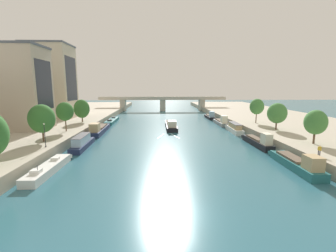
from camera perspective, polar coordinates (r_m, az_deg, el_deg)
name	(u,v)px	position (r m, az deg, el deg)	size (l,w,h in m)	color
ground_plane	(184,213)	(24.13, 3.99, -20.60)	(400.00, 400.00, 0.00)	#2D6070
quay_left	(47,122)	(84.50, -27.57, 0.90)	(36.00, 170.00, 2.04)	#B2A893
quay_right	(279,120)	(86.72, 25.58, 1.25)	(36.00, 170.00, 2.04)	#B2A893
barge_midriver	(171,125)	(69.96, 0.74, 0.29)	(3.10, 17.99, 2.85)	black
wake_behind_barge	(168,136)	(58.06, 0.00, -2.49)	(5.60, 5.87, 0.03)	#A0CCD6
moored_boat_left_end	(49,168)	(37.98, -27.27, -9.20)	(2.33, 12.15, 2.24)	silver
moored_boat_left_gap_after	(82,143)	(49.77, -20.34, -3.84)	(2.47, 11.83, 2.67)	#1E284C
moored_boat_left_far	(99,129)	(64.66, -16.58, -0.77)	(3.35, 16.45, 3.31)	#1E284C
moored_boat_left_downstream	(112,121)	(83.72, -13.59, 1.31)	(2.85, 15.88, 2.11)	#23666B
moored_boat_right_far	(297,163)	(39.91, 29.11, -7.96)	(2.78, 12.66, 3.09)	#23666B
moored_boat_right_downstream	(258,141)	(51.61, 21.29, -3.57)	(2.16, 12.26, 3.37)	black
moored_boat_right_gap_after	(234,128)	(65.72, 15.98, -0.51)	(2.59, 11.96, 2.56)	silver
moored_boat_right_midway	(221,122)	(77.22, 12.90, 1.00)	(2.43, 12.57, 3.41)	gray
moored_boat_right_near	(210,116)	(91.64, 10.27, 2.36)	(2.30, 11.32, 3.17)	black
tree_left_distant	(42,119)	(48.73, -28.64, 1.59)	(4.66, 4.66, 6.97)	brown
tree_left_nearest	(65,112)	(57.87, -24.03, 3.27)	(3.81, 3.81, 6.73)	brown
tree_left_second	(82,109)	(71.73, -20.46, 3.99)	(4.41, 4.41, 6.57)	brown
tree_right_third	(316,122)	(48.78, 32.55, 0.77)	(3.80, 3.80, 6.11)	brown
tree_right_by_lamp	(277,113)	(60.89, 25.25, 2.86)	(4.48, 4.48, 6.38)	brown
tree_right_past_mid	(257,107)	(70.03, 21.01, 4.48)	(3.90, 3.90, 6.87)	brown
lamppost_left_bank	(45,134)	(44.23, -28.06, -1.74)	(0.28, 0.28, 4.13)	black
building_left_tall	(13,88)	(66.62, -33.84, 7.78)	(15.25, 9.99, 19.74)	#B2A38E
building_left_corner	(51,82)	(84.82, -26.77, 9.70)	(13.29, 11.69, 23.58)	beige
bridge_far	(163,102)	(120.09, -1.32, 5.97)	(64.61, 4.40, 7.26)	#ADA899
person_on_quay	(319,150)	(41.04, 33.22, -4.92)	(0.35, 0.46, 1.62)	#2D2D38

